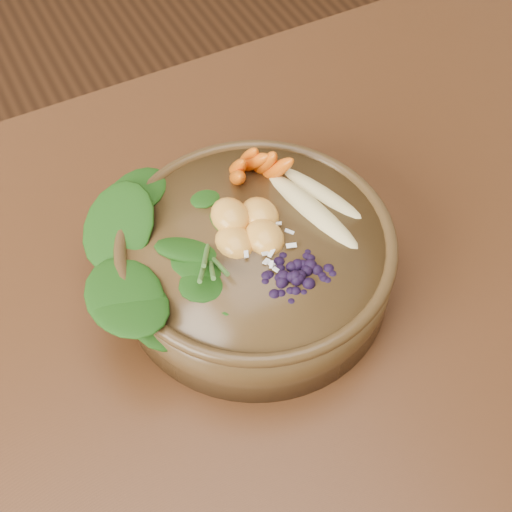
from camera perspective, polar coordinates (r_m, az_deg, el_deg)
stoneware_bowl at (r=0.67m, az=-0.00°, el=-0.52°), size 0.29×0.29×0.07m
kale_heap at (r=0.64m, az=-5.68°, el=3.64°), size 0.19×0.18×0.04m
carrot_cluster at (r=0.67m, az=-0.43°, el=8.70°), size 0.06×0.06×0.07m
banana_halves at (r=0.66m, az=4.88°, el=5.14°), size 0.08×0.15×0.02m
mandarin_cluster at (r=0.64m, az=-0.73°, el=3.05°), size 0.09×0.09×0.03m
blueberry_pile at (r=0.60m, az=3.22°, el=-0.68°), size 0.13×0.11×0.04m
coconut_flakes at (r=0.63m, az=1.09°, el=0.58°), size 0.09×0.07×0.01m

